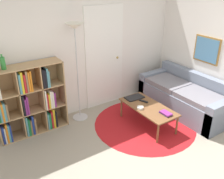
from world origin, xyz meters
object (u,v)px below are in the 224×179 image
(bookshelf, at_px, (28,101))
(bottle_right, at_px, (3,63))
(coffee_table, at_px, (148,108))
(laptop, at_px, (134,97))
(couch, at_px, (186,97))
(bowl, at_px, (140,108))
(floor_lamp, at_px, (75,41))

(bookshelf, relative_size, bottle_right, 5.21)
(coffee_table, height_order, laptop, laptop)
(couch, height_order, coffee_table, couch)
(bookshelf, relative_size, couch, 0.66)
(bowl, bearing_deg, couch, -0.42)
(floor_lamp, relative_size, bottle_right, 7.67)
(couch, height_order, bottle_right, bottle_right)
(bottle_right, bearing_deg, laptop, -15.43)
(bowl, bearing_deg, bookshelf, 149.64)
(bowl, bearing_deg, floor_lamp, 129.12)
(couch, bearing_deg, coffee_table, -179.71)
(coffee_table, relative_size, bottle_right, 4.64)
(coffee_table, distance_m, bottle_right, 2.51)
(floor_lamp, distance_m, bowl, 1.60)
(floor_lamp, xyz_separation_m, bowl, (0.74, -0.91, -1.09))
(coffee_table, height_order, bowl, bowl)
(floor_lamp, relative_size, laptop, 5.04)
(bookshelf, relative_size, laptop, 3.42)
(floor_lamp, relative_size, coffee_table, 1.65)
(couch, height_order, laptop, couch)
(couch, relative_size, laptop, 5.22)
(couch, xyz_separation_m, coffee_table, (-1.02, -0.01, 0.07))
(coffee_table, bearing_deg, bookshelf, 151.74)
(bookshelf, relative_size, coffee_table, 1.12)
(floor_lamp, bearing_deg, coffee_table, -45.28)
(couch, xyz_separation_m, bottle_right, (-3.12, 0.97, 1.05))
(couch, relative_size, bowl, 15.90)
(coffee_table, xyz_separation_m, bottle_right, (-2.10, 0.98, 0.98))
(floor_lamp, height_order, coffee_table, floor_lamp)
(floor_lamp, xyz_separation_m, laptop, (0.91, -0.52, -1.10))
(couch, distance_m, bowl, 1.21)
(couch, xyz_separation_m, bowl, (-1.20, 0.01, 0.13))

